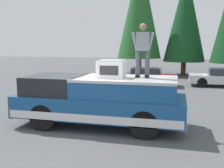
% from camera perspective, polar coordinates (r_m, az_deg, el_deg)
% --- Properties ---
extents(ground_plane, '(90.00, 90.00, 0.00)m').
position_cam_1_polar(ground_plane, '(8.60, -4.50, -9.75)').
color(ground_plane, '#4C4F51').
extents(pickup_truck, '(2.01, 5.54, 1.65)m').
position_cam_1_polar(pickup_truck, '(8.75, -2.66, -3.49)').
color(pickup_truck, navy).
rests_on(pickup_truck, ground).
extents(compressor_unit, '(0.65, 0.84, 0.56)m').
position_cam_1_polar(compressor_unit, '(8.35, -0.12, 3.25)').
color(compressor_unit, white).
rests_on(compressor_unit, pickup_truck).
extents(person_on_truck_bed, '(0.29, 0.72, 1.69)m').
position_cam_1_polar(person_on_truck_bed, '(8.42, 6.63, 7.50)').
color(person_on_truck_bed, '#4C515B').
rests_on(person_on_truck_bed, pickup_truck).
extents(parked_car_silver, '(1.64, 4.10, 1.16)m').
position_cam_1_polar(parked_car_silver, '(18.52, 22.67, 1.30)').
color(parked_car_silver, silver).
rests_on(parked_car_silver, ground).
extents(parked_car_maroon, '(1.64, 4.10, 1.16)m').
position_cam_1_polar(parked_car_maroon, '(17.56, 7.14, 1.54)').
color(parked_car_maroon, maroon).
rests_on(parked_car_maroon, ground).
extents(conifer_center_left, '(3.57, 3.57, 8.97)m').
position_cam_1_polar(conifer_center_left, '(24.36, 15.50, 13.84)').
color(conifer_center_left, '#4C3826').
rests_on(conifer_center_left, ground).
extents(conifer_center_right, '(3.92, 3.92, 10.45)m').
position_cam_1_polar(conifer_center_right, '(24.53, 5.96, 16.10)').
color(conifer_center_right, '#4C3826').
rests_on(conifer_center_right, ground).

